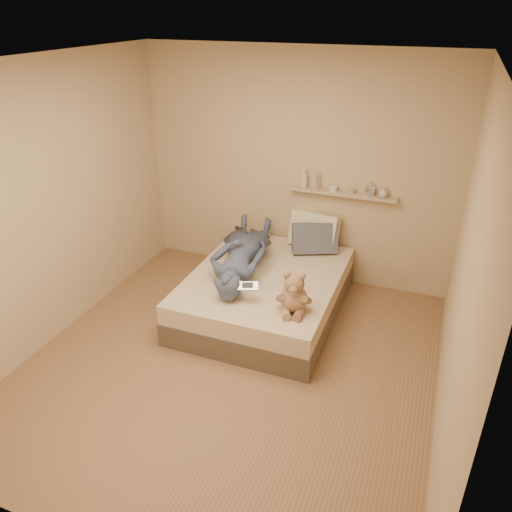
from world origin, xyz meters
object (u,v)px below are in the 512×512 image
at_px(teddy_bear, 294,295).
at_px(pillow_cream, 314,230).
at_px(bed, 265,293).
at_px(game_console, 248,286).
at_px(person, 242,252).
at_px(dark_plush, 240,239).
at_px(wall_shelf, 342,194).
at_px(pillow_grey, 315,238).

bearing_deg(teddy_bear, pillow_cream, 97.65).
height_order(bed, game_console, game_console).
relative_size(game_console, teddy_bear, 0.50).
bearing_deg(person, game_console, 106.61).
height_order(dark_plush, wall_shelf, wall_shelf).
xyz_separation_m(game_console, person, (-0.31, 0.61, 0.01)).
bearing_deg(pillow_cream, game_console, -100.75).
bearing_deg(dark_plush, pillow_grey, 16.08).
height_order(game_console, wall_shelf, wall_shelf).
distance_m(bed, person, 0.51).
bearing_deg(dark_plush, game_console, -63.86).
bearing_deg(person, wall_shelf, -145.19).
xyz_separation_m(teddy_bear, person, (-0.76, 0.61, 0.01)).
xyz_separation_m(dark_plush, pillow_grey, (0.80, 0.23, 0.05)).
height_order(bed, pillow_grey, pillow_grey).
distance_m(dark_plush, pillow_cream, 0.85).
distance_m(person, wall_shelf, 1.29).
relative_size(bed, person, 1.24).
xyz_separation_m(pillow_cream, pillow_grey, (0.04, -0.14, -0.03)).
bearing_deg(person, pillow_grey, -144.97).
bearing_deg(teddy_bear, person, 141.29).
relative_size(pillow_cream, wall_shelf, 0.46).
bearing_deg(game_console, wall_shelf, 70.13).
bearing_deg(teddy_bear, dark_plush, 133.03).
distance_m(teddy_bear, dark_plush, 1.39).
xyz_separation_m(teddy_bear, pillow_grey, (-0.14, 1.24, -0.00)).
bearing_deg(pillow_grey, person, -134.41).
relative_size(game_console, person, 0.14).
relative_size(bed, pillow_cream, 3.45).
xyz_separation_m(teddy_bear, dark_plush, (-0.94, 1.01, -0.05)).
relative_size(game_console, wall_shelf, 0.17).
bearing_deg(pillow_cream, dark_plush, -153.90).
distance_m(teddy_bear, person, 0.98).
distance_m(game_console, pillow_cream, 1.41).
bearing_deg(game_console, person, 117.17).
bearing_deg(teddy_bear, pillow_grey, 96.47).
xyz_separation_m(bed, game_console, (0.02, -0.55, 0.40)).
relative_size(dark_plush, pillow_grey, 0.56).
xyz_separation_m(game_console, wall_shelf, (0.53, 1.46, 0.48)).
height_order(game_console, pillow_cream, pillow_cream).
height_order(pillow_grey, wall_shelf, wall_shelf).
bearing_deg(game_console, bed, 92.23).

